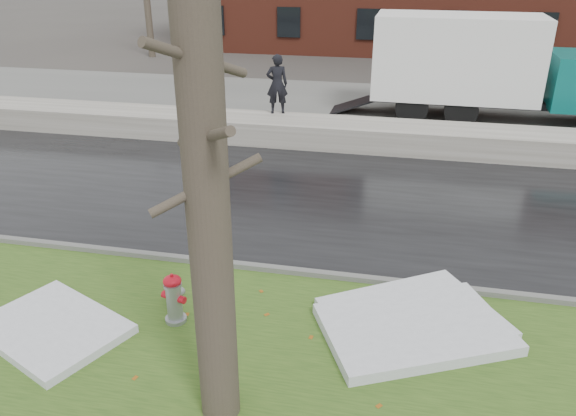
% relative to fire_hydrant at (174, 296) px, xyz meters
% --- Properties ---
extents(ground, '(120.00, 120.00, 0.00)m').
position_rel_fire_hydrant_xyz_m(ground, '(1.29, 0.82, -0.51)').
color(ground, '#47423D').
rests_on(ground, ground).
extents(verge, '(60.00, 4.50, 0.04)m').
position_rel_fire_hydrant_xyz_m(verge, '(1.29, -0.43, -0.49)').
color(verge, '#2A4918').
rests_on(verge, ground).
extents(road, '(60.00, 7.00, 0.03)m').
position_rel_fire_hydrant_xyz_m(road, '(1.29, 5.32, -0.49)').
color(road, black).
rests_on(road, ground).
extents(parking_lot, '(60.00, 9.00, 0.03)m').
position_rel_fire_hydrant_xyz_m(parking_lot, '(1.29, 13.82, -0.49)').
color(parking_lot, slate).
rests_on(parking_lot, ground).
extents(curb, '(60.00, 0.15, 0.14)m').
position_rel_fire_hydrant_xyz_m(curb, '(1.29, 1.82, -0.44)').
color(curb, slate).
rests_on(curb, ground).
extents(snowbank, '(60.00, 1.60, 0.75)m').
position_rel_fire_hydrant_xyz_m(snowbank, '(1.29, 9.52, -0.13)').
color(snowbank, '#B6B0A6').
rests_on(snowbank, ground).
extents(fire_hydrant, '(0.44, 0.40, 0.88)m').
position_rel_fire_hydrant_xyz_m(fire_hydrant, '(0.00, 0.00, 0.00)').
color(fire_hydrant, gray).
rests_on(fire_hydrant, verge).
extents(tree, '(1.11, 1.29, 6.21)m').
position_rel_fire_hydrant_xyz_m(tree, '(1.32, -1.70, 2.66)').
color(tree, brown).
rests_on(tree, verge).
extents(box_truck, '(10.60, 2.64, 3.53)m').
position_rel_fire_hydrant_xyz_m(box_truck, '(6.06, 13.42, 1.36)').
color(box_truck, black).
rests_on(box_truck, ground).
extents(worker, '(0.77, 0.62, 1.85)m').
position_rel_fire_hydrant_xyz_m(worker, '(-0.62, 10.12, 1.16)').
color(worker, black).
rests_on(worker, snowbank).
extents(snow_patch_near, '(3.27, 3.08, 0.16)m').
position_rel_fire_hydrant_xyz_m(snow_patch_near, '(3.77, 0.72, -0.39)').
color(snow_patch_near, silver).
rests_on(snow_patch_near, verge).
extents(snow_patch_far, '(2.67, 2.37, 0.14)m').
position_rel_fire_hydrant_xyz_m(snow_patch_far, '(-1.80, -0.68, -0.40)').
color(snow_patch_far, silver).
rests_on(snow_patch_far, verge).
extents(snow_patch_side, '(3.30, 2.83, 0.18)m').
position_rel_fire_hydrant_xyz_m(snow_patch_side, '(3.79, 0.45, -0.38)').
color(snow_patch_side, silver).
rests_on(snow_patch_side, verge).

